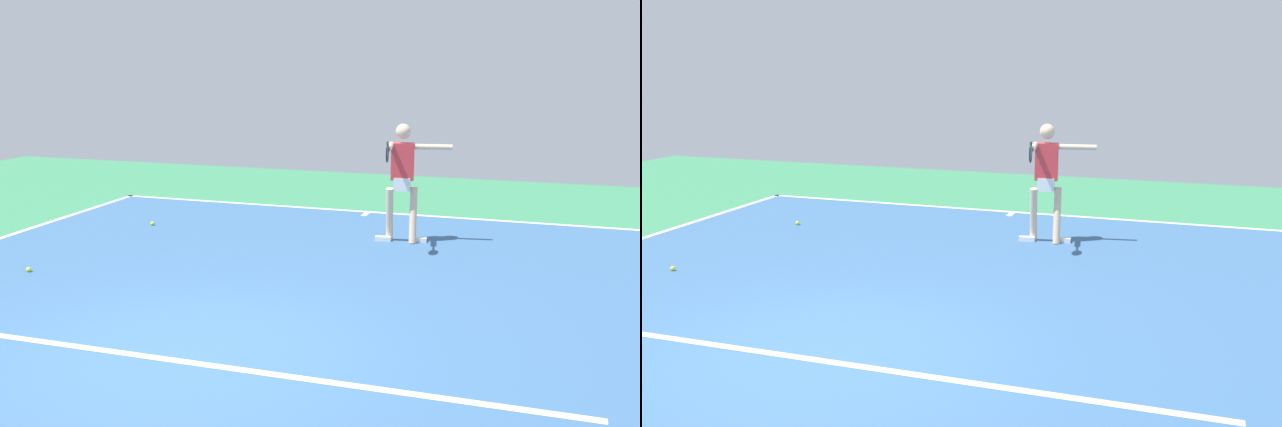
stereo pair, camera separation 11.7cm
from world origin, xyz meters
TOP-DOWN VIEW (x-y plane):
  - ground_plane at (0.00, 0.00)m, footprint 22.05×22.05m
  - court_surface at (0.00, 0.00)m, footprint 10.00×13.63m
  - court_line_baseline_near at (0.00, -6.77)m, footprint 10.00×0.10m
  - court_line_service at (0.00, 0.25)m, footprint 7.50×0.10m
  - court_line_centre_mark at (0.00, -6.57)m, footprint 0.10×0.30m
  - tennis_player at (-1.03, -4.79)m, footprint 1.12×1.26m
  - tennis_ball_by_sideline at (3.16, -4.60)m, footprint 0.07×0.07m
  - tennis_ball_near_service_line at (3.30, -1.71)m, footprint 0.07×0.07m

SIDE VIEW (x-z plane):
  - ground_plane at x=0.00m, z-range 0.00..0.00m
  - court_surface at x=0.00m, z-range 0.00..0.00m
  - court_line_baseline_near at x=0.00m, z-range 0.00..0.01m
  - court_line_service at x=0.00m, z-range 0.00..0.01m
  - court_line_centre_mark at x=0.00m, z-range 0.00..0.01m
  - tennis_ball_by_sideline at x=3.16m, z-range 0.00..0.07m
  - tennis_ball_near_service_line at x=3.30m, z-range 0.00..0.07m
  - tennis_player at x=-1.03m, z-range 0.14..1.95m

